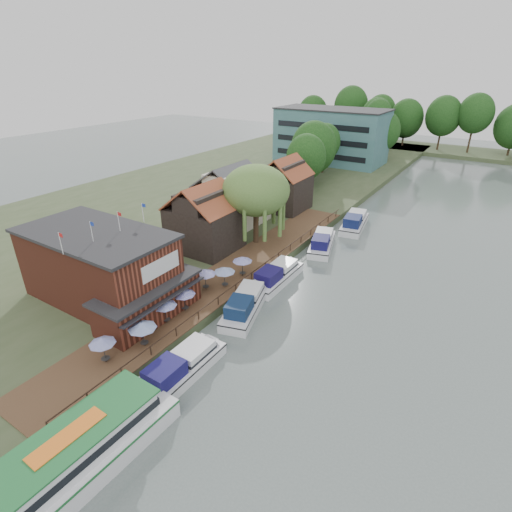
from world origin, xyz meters
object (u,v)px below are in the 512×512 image
Objects in this scene: cruiser_4 at (355,220)px; cruiser_3 at (322,240)px; cottage_c at (285,184)px; umbrella_0 at (104,350)px; umbrella_5 at (225,277)px; tour_boat at (61,465)px; willow at (256,205)px; umbrella_3 at (184,300)px; cruiser_1 at (245,302)px; umbrella_4 at (205,279)px; cottage_a at (204,217)px; cruiser_0 at (182,364)px; hotel_block at (331,135)px; umbrella_1 at (143,334)px; cottage_b at (232,194)px; pub at (113,271)px; umbrella_2 at (166,312)px; cruiser_2 at (277,273)px; umbrella_6 at (242,266)px.

cruiser_3 is at bearing -106.03° from cruiser_4.
cottage_c is 3.58× the size of umbrella_0.
umbrella_5 is 0.15× the size of tour_boat.
willow is 35.52m from tour_boat.
umbrella_3 reaches higher than cruiser_1.
umbrella_0 is at bearing -87.86° from umbrella_4.
cottage_a reaches higher than cruiser_0.
hotel_block reaches higher than umbrella_1.
cruiser_3 is (11.83, 10.10, -4.09)m from cottage_a.
cottage_b is at bearing 146.31° from willow.
cottage_c is (0.00, 34.00, 0.60)m from pub.
umbrella_2 reaches higher than cruiser_2.
cottage_b is 1.00× the size of cruiser_2.
umbrella_2 is at bearing 87.70° from umbrella_0.
umbrella_2 is 0.25× the size of cruiser_3.
cottage_a is 0.89× the size of cruiser_3.
umbrella_2 reaches higher than cruiser_0.
umbrella_2 is at bearing -108.36° from cruiser_4.
pub reaches higher than umbrella_1.
willow is 4.31× the size of umbrella_1.
hotel_block is at bearing 101.68° from umbrella_1.
hotel_block is 66.00m from umbrella_4.
cottage_b is at bearing 118.29° from cruiser_0.
umbrella_5 is (0.91, 14.67, 0.00)m from umbrella_0.
cottage_c is 3.58× the size of umbrella_5.
umbrella_0 and umbrella_6 have the same top height.
cottage_b is 21.02m from umbrella_4.
cottage_c is 3.58× the size of umbrella_3.
cruiser_3 is at bearing 73.37° from cruiser_1.
cruiser_2 is (18.35, -57.31, -5.99)m from hotel_block.
cottage_a reaches higher than cruiser_2.
umbrella_0 is 1.00× the size of umbrella_4.
cruiser_2 is at bearing 80.20° from umbrella_1.
umbrella_4 is at bearing 92.14° from umbrella_0.
umbrella_6 is (-0.04, 14.68, 0.00)m from umbrella_1.
umbrella_3 is 32.62m from cruiser_4.
pub is at bearing 162.59° from cruiser_0.
umbrella_1 reaches higher than cruiser_3.
willow reaches higher than umbrella_0.
cruiser_0 is at bearing -61.34° from cottage_b.
cottage_c reaches higher than umbrella_5.
cruiser_3 is (-0.78, 28.66, -0.00)m from cruiser_0.
pub is 36.75m from cruiser_4.
umbrella_0 reaches higher than cruiser_0.
umbrella_1 is at bearing -80.59° from willow.
cruiser_4 is (1.18, 27.87, 0.07)m from cruiser_1.
cruiser_3 is (4.55, 31.66, -1.13)m from umbrella_0.
tour_boat is at bearing -66.01° from cottage_a.
umbrella_5 is 17.41m from cruiser_3.
cottage_a is 3.62× the size of umbrella_3.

